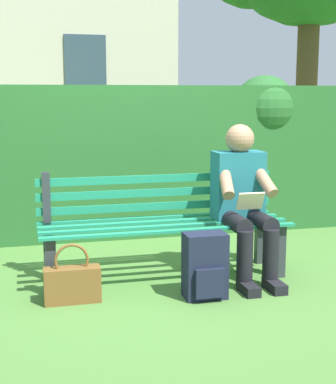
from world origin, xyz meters
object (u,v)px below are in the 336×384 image
at_px(backpack, 205,266).
at_px(person_seated, 243,198).
at_px(handbag, 72,283).
at_px(park_bench, 162,221).

bearing_deg(backpack, person_seated, -137.47).
relative_size(person_seated, handbag, 2.85).
xyz_separation_m(park_bench, backpack, (-0.16, 0.57, -0.21)).
xyz_separation_m(park_bench, person_seated, (-0.59, 0.18, 0.18)).
bearing_deg(person_seated, handbag, 11.08).
xyz_separation_m(park_bench, handbag, (0.73, 0.44, -0.29)).
relative_size(park_bench, person_seated, 1.62).
height_order(park_bench, handbag, park_bench).
bearing_deg(handbag, backpack, 171.59).
distance_m(person_seated, handbag, 1.42).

